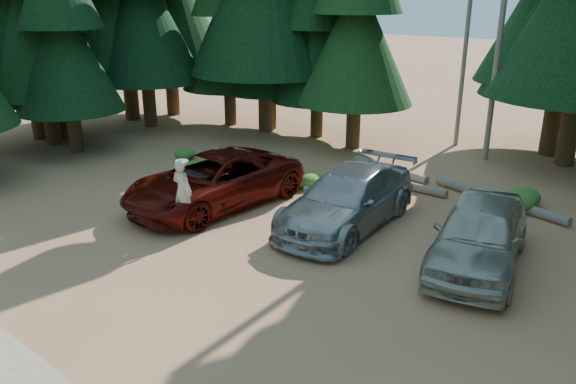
{
  "coord_description": "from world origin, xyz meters",
  "views": [
    {
      "loc": [
        9.1,
        -8.78,
        6.75
      ],
      "look_at": [
        -0.79,
        3.14,
        1.25
      ],
      "focal_mm": 35.0,
      "sensor_mm": 36.0,
      "label": 1
    }
  ],
  "objects_px": {
    "silver_minivan_right": "(479,234)",
    "log_left": "(393,182)",
    "silver_minivan_center": "(347,199)",
    "log_mid": "(389,169)",
    "log_right": "(497,199)",
    "frisbee_player": "(182,190)",
    "red_pickup": "(214,181)"
  },
  "relations": [
    {
      "from": "red_pickup",
      "to": "frisbee_player",
      "type": "bearing_deg",
      "value": -62.27
    },
    {
      "from": "silver_minivan_center",
      "to": "frisbee_player",
      "type": "height_order",
      "value": "frisbee_player"
    },
    {
      "from": "log_right",
      "to": "log_left",
      "type": "bearing_deg",
      "value": -155.46
    },
    {
      "from": "frisbee_player",
      "to": "log_mid",
      "type": "relative_size",
      "value": 0.48
    },
    {
      "from": "log_left",
      "to": "log_right",
      "type": "height_order",
      "value": "log_right"
    },
    {
      "from": "red_pickup",
      "to": "log_left",
      "type": "height_order",
      "value": "red_pickup"
    },
    {
      "from": "red_pickup",
      "to": "silver_minivan_center",
      "type": "relative_size",
      "value": 1.07
    },
    {
      "from": "silver_minivan_center",
      "to": "silver_minivan_right",
      "type": "distance_m",
      "value": 4.13
    },
    {
      "from": "red_pickup",
      "to": "log_right",
      "type": "height_order",
      "value": "red_pickup"
    },
    {
      "from": "log_left",
      "to": "silver_minivan_center",
      "type": "bearing_deg",
      "value": -80.15
    },
    {
      "from": "red_pickup",
      "to": "frisbee_player",
      "type": "relative_size",
      "value": 3.48
    },
    {
      "from": "frisbee_player",
      "to": "log_left",
      "type": "height_order",
      "value": "frisbee_player"
    },
    {
      "from": "red_pickup",
      "to": "silver_minivan_center",
      "type": "height_order",
      "value": "red_pickup"
    },
    {
      "from": "red_pickup",
      "to": "log_right",
      "type": "distance_m",
      "value": 9.59
    },
    {
      "from": "log_right",
      "to": "frisbee_player",
      "type": "bearing_deg",
      "value": -111.96
    },
    {
      "from": "silver_minivan_right",
      "to": "frisbee_player",
      "type": "bearing_deg",
      "value": -168.42
    },
    {
      "from": "silver_minivan_right",
      "to": "log_mid",
      "type": "relative_size",
      "value": 1.39
    },
    {
      "from": "frisbee_player",
      "to": "red_pickup",
      "type": "bearing_deg",
      "value": -70.25
    },
    {
      "from": "silver_minivan_center",
      "to": "silver_minivan_right",
      "type": "xyz_separation_m",
      "value": [
        4.13,
        -0.06,
        0.04
      ]
    },
    {
      "from": "silver_minivan_right",
      "to": "log_left",
      "type": "height_order",
      "value": "silver_minivan_right"
    },
    {
      "from": "frisbee_player",
      "to": "log_right",
      "type": "distance_m",
      "value": 10.54
    },
    {
      "from": "silver_minivan_center",
      "to": "log_left",
      "type": "bearing_deg",
      "value": 94.78
    },
    {
      "from": "silver_minivan_center",
      "to": "log_right",
      "type": "xyz_separation_m",
      "value": [
        2.88,
        4.84,
        -0.69
      ]
    },
    {
      "from": "silver_minivan_center",
      "to": "log_right",
      "type": "bearing_deg",
      "value": 53.91
    },
    {
      "from": "log_mid",
      "to": "log_right",
      "type": "distance_m",
      "value": 4.65
    },
    {
      "from": "silver_minivan_center",
      "to": "log_mid",
      "type": "xyz_separation_m",
      "value": [
        -1.72,
        5.54,
        -0.7
      ]
    },
    {
      "from": "log_mid",
      "to": "log_right",
      "type": "bearing_deg",
      "value": 4.14
    },
    {
      "from": "silver_minivan_right",
      "to": "log_left",
      "type": "relative_size",
      "value": 1.26
    },
    {
      "from": "silver_minivan_right",
      "to": "log_right",
      "type": "height_order",
      "value": "silver_minivan_right"
    },
    {
      "from": "silver_minivan_center",
      "to": "log_left",
      "type": "relative_size",
      "value": 1.41
    },
    {
      "from": "silver_minivan_center",
      "to": "silver_minivan_right",
      "type": "bearing_deg",
      "value": -6.23
    },
    {
      "from": "frisbee_player",
      "to": "log_mid",
      "type": "height_order",
      "value": "frisbee_player"
    }
  ]
}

